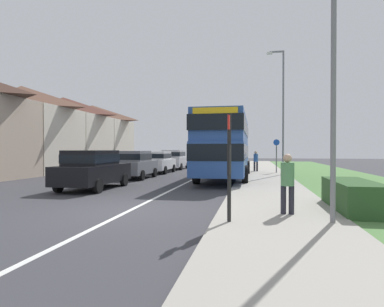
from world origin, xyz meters
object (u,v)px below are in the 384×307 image
(parked_car_black, at_px, (93,168))
(pedestrian_at_stop, at_px, (287,181))
(parked_car_white, at_px, (158,161))
(parked_car_silver, at_px, (174,159))
(pedestrian_walking_away, at_px, (256,160))
(parked_car_grey, at_px, (134,163))
(street_lamp_mid, at_px, (282,105))
(street_lamp_near, at_px, (328,53))
(bus_stop_sign, at_px, (229,160))
(double_decker_bus, at_px, (225,144))
(cycle_route_sign, at_px, (276,154))

(parked_car_black, height_order, pedestrian_at_stop, parked_car_black)
(parked_car_white, bearing_deg, parked_car_silver, 89.73)
(parked_car_black, height_order, pedestrian_walking_away, parked_car_black)
(parked_car_black, bearing_deg, parked_car_grey, 91.20)
(parked_car_black, xyz_separation_m, pedestrian_at_stop, (7.97, -4.96, 0.02))
(parked_car_black, xyz_separation_m, street_lamp_mid, (8.94, 8.96, 3.78))
(street_lamp_near, bearing_deg, parked_car_silver, 112.55)
(parked_car_white, height_order, street_lamp_near, street_lamp_near)
(street_lamp_near, bearing_deg, parked_car_grey, 128.28)
(pedestrian_walking_away, bearing_deg, street_lamp_near, -85.16)
(bus_stop_sign, relative_size, street_lamp_near, 0.38)
(bus_stop_sign, xyz_separation_m, street_lamp_mid, (2.38, 15.08, 3.19))
(parked_car_black, bearing_deg, double_decker_bus, 48.49)
(pedestrian_at_stop, distance_m, cycle_route_sign, 15.70)
(parked_car_black, height_order, parked_car_white, parked_car_black)
(pedestrian_at_stop, distance_m, street_lamp_mid, 14.45)
(parked_car_silver, distance_m, cycle_route_sign, 9.86)
(parked_car_white, bearing_deg, pedestrian_walking_away, 13.29)
(bus_stop_sign, bearing_deg, street_lamp_near, 8.73)
(parked_car_silver, height_order, pedestrian_at_stop, parked_car_silver)
(cycle_route_sign, bearing_deg, pedestrian_walking_away, 137.30)
(parked_car_black, bearing_deg, bus_stop_sign, -43.03)
(cycle_route_sign, xyz_separation_m, street_lamp_mid, (0.22, -1.75, 3.31))
(double_decker_bus, xyz_separation_m, parked_car_silver, (-5.42, 9.18, -1.19))
(pedestrian_at_stop, relative_size, bus_stop_sign, 0.64)
(street_lamp_near, bearing_deg, double_decker_bus, 105.66)
(pedestrian_at_stop, xyz_separation_m, street_lamp_mid, (0.97, 13.92, 3.76))
(parked_car_silver, bearing_deg, double_decker_bus, -59.45)
(parked_car_black, distance_m, parked_car_grey, 5.49)
(parked_car_grey, xyz_separation_m, cycle_route_sign, (8.83, 5.23, 0.50))
(parked_car_white, bearing_deg, parked_car_black, -89.95)
(pedestrian_at_stop, height_order, street_lamp_mid, street_lamp_mid)
(pedestrian_at_stop, bearing_deg, double_decker_bus, 102.86)
(parked_car_grey, bearing_deg, bus_stop_sign, -60.11)
(parked_car_silver, relative_size, bus_stop_sign, 1.63)
(cycle_route_sign, bearing_deg, bus_stop_sign, -97.31)
(parked_car_silver, xyz_separation_m, pedestrian_walking_away, (7.25, -3.27, 0.02))
(double_decker_bus, height_order, pedestrian_walking_away, double_decker_bus)
(parked_car_white, height_order, parked_car_silver, parked_car_silver)
(parked_car_white, distance_m, pedestrian_walking_away, 7.47)
(double_decker_bus, relative_size, street_lamp_mid, 1.32)
(pedestrian_at_stop, xyz_separation_m, pedestrian_walking_away, (-0.70, 17.01, 0.00))
(parked_car_white, height_order, cycle_route_sign, cycle_route_sign)
(parked_car_grey, relative_size, parked_car_silver, 0.92)
(street_lamp_near, bearing_deg, pedestrian_walking_away, 94.84)
(cycle_route_sign, bearing_deg, pedestrian_at_stop, -92.73)
(parked_car_black, distance_m, bus_stop_sign, 8.99)
(bus_stop_sign, height_order, street_lamp_near, street_lamp_near)
(parked_car_grey, xyz_separation_m, pedestrian_at_stop, (8.08, -10.44, 0.04))
(parked_car_silver, relative_size, street_lamp_near, 0.62)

